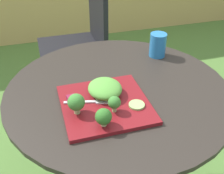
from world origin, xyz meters
name	(u,v)px	position (x,y,z in m)	size (l,w,h in m)	color
patio_table	(117,138)	(0.00, 0.00, 0.44)	(0.86, 0.86, 0.71)	#28231E
patio_chair	(83,35)	(0.04, 0.94, 0.53)	(0.44, 0.44, 0.90)	black
salad_plate	(105,104)	(-0.08, -0.10, 0.72)	(0.30, 0.30, 0.01)	maroon
drinking_glass	(158,46)	(0.25, 0.20, 0.76)	(0.07, 0.07, 0.11)	#236BA8
fork	(91,102)	(-0.13, -0.08, 0.73)	(0.15, 0.05, 0.00)	silver
lettuce_mound	(105,88)	(-0.06, -0.05, 0.75)	(0.12, 0.14, 0.05)	#519338
broccoli_floret_0	(114,103)	(-0.06, -0.15, 0.76)	(0.04, 0.04, 0.06)	#99B770
broccoli_floret_1	(76,103)	(-0.18, -0.12, 0.77)	(0.06, 0.06, 0.07)	#99B770
broccoli_floret_2	(104,117)	(-0.11, -0.21, 0.76)	(0.05, 0.05, 0.06)	#99B770
cucumber_slice_0	(137,105)	(0.02, -0.14, 0.73)	(0.05, 0.05, 0.01)	#8EB766
beet_chunk_0	(71,99)	(-0.19, -0.06, 0.74)	(0.03, 0.02, 0.03)	maroon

